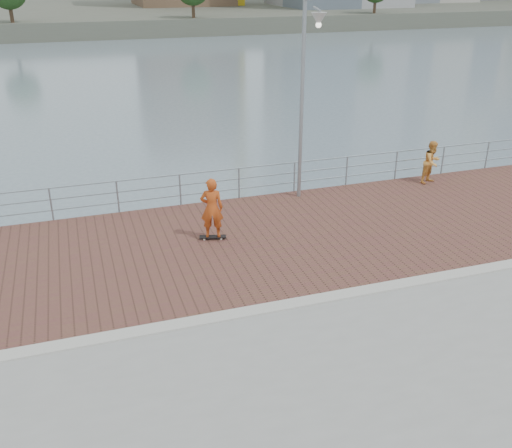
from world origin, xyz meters
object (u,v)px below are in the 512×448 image
object	(u,v)px
street_lamp	(309,64)
skateboarder	(212,208)
guardrail	(210,183)
bystander	(432,162)

from	to	relation	value
street_lamp	skateboarder	distance (m)	5.54
guardrail	street_lamp	size ratio (longest dim) A/B	6.02
guardrail	bystander	world-z (taller)	bystander
street_lamp	bystander	size ratio (longest dim) A/B	4.10
guardrail	street_lamp	xyz separation A→B (m)	(3.06, -0.97, 3.92)
street_lamp	guardrail	bearing A→B (deg)	162.33
guardrail	skateboarder	distance (m)	3.02
guardrail	skateboarder	xyz separation A→B (m)	(-0.66, -2.93, 0.32)
street_lamp	bystander	world-z (taller)	street_lamp
guardrail	skateboarder	size ratio (longest dim) A/B	21.56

